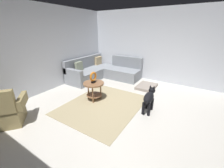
% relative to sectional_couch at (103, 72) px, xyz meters
% --- Properties ---
extents(ground_plane, '(6.00, 6.00, 0.10)m').
position_rel_sectional_couch_xyz_m(ground_plane, '(-1.99, -2.02, -0.34)').
color(ground_plane, beige).
extents(wall_back, '(6.00, 0.12, 2.70)m').
position_rel_sectional_couch_xyz_m(wall_back, '(-1.99, 0.92, 1.06)').
color(wall_back, silver).
rests_on(wall_back, ground_plane).
extents(wall_right, '(0.12, 6.00, 2.70)m').
position_rel_sectional_couch_xyz_m(wall_right, '(0.95, -2.02, 1.06)').
color(wall_right, silver).
rests_on(wall_right, ground_plane).
extents(area_rug, '(2.30, 1.90, 0.01)m').
position_rel_sectional_couch_xyz_m(area_rug, '(-1.84, -1.32, -0.28)').
color(area_rug, tan).
rests_on(area_rug, ground_plane).
extents(sectional_couch, '(2.20, 2.25, 0.88)m').
position_rel_sectional_couch_xyz_m(sectional_couch, '(0.00, 0.00, 0.00)').
color(sectional_couch, gray).
rests_on(sectional_couch, ground_plane).
extents(armchair, '(1.00, 0.97, 0.88)m').
position_rel_sectional_couch_xyz_m(armchair, '(-3.63, -0.02, 0.03)').
color(armchair, olive).
rests_on(armchair, ground_plane).
extents(side_table, '(0.60, 0.60, 0.54)m').
position_rel_sectional_couch_xyz_m(side_table, '(-1.71, -0.90, 0.13)').
color(side_table, brown).
rests_on(side_table, ground_plane).
extents(torus_sculpture, '(0.28, 0.08, 0.33)m').
position_rel_sectional_couch_xyz_m(torus_sculpture, '(-1.71, -0.90, 0.42)').
color(torus_sculpture, black).
rests_on(torus_sculpture, side_table).
extents(dog_bed_mat, '(0.80, 0.60, 0.09)m').
position_rel_sectional_couch_xyz_m(dog_bed_mat, '(-0.01, -1.94, -0.24)').
color(dog_bed_mat, gray).
rests_on(dog_bed_mat, ground_plane).
extents(dog, '(0.85, 0.25, 0.63)m').
position_rel_sectional_couch_xyz_m(dog, '(-1.47, -2.47, 0.09)').
color(dog, black).
rests_on(dog, ground_plane).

